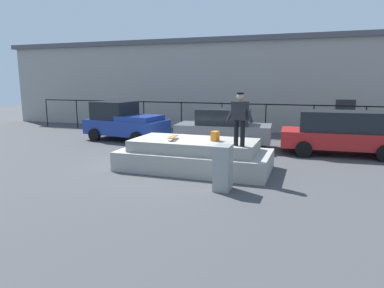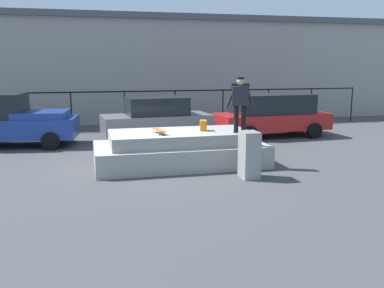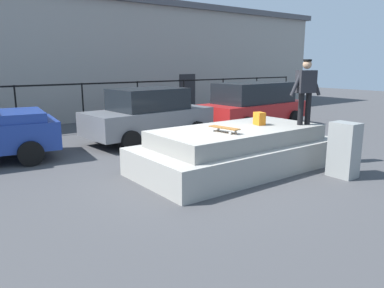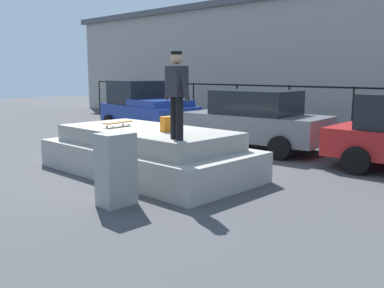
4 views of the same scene
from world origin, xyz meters
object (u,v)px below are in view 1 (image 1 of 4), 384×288
Objects in this scene: backpack at (215,136)px; car_blue_pickup_near at (124,121)px; utility_box at (223,168)px; car_red_hatchback_far at (341,132)px; skateboarder at (240,115)px; car_grey_sedan_mid at (224,128)px; skateboard at (173,137)px.

car_blue_pickup_near reaches higher than backpack.
backpack reaches higher than utility_box.
car_red_hatchback_far is 3.82× the size of utility_box.
car_red_hatchback_far is at bearing -1.49° from car_blue_pickup_near.
car_grey_sedan_mid is at bearing 109.05° from skateboarder.
skateboard is 0.64× the size of utility_box.
skateboard is 2.78m from utility_box.
skateboarder is 5.03× the size of backpack.
backpack is at bearing 111.60° from utility_box.
utility_box is at bearing -98.28° from skateboarder.
skateboarder reaches higher than backpack.
car_blue_pickup_near is (-4.62, 4.74, -0.17)m from skateboard.
utility_box is (-3.43, -6.15, -0.32)m from car_red_hatchback_far.
car_red_hatchback_far reaches higher than backpack.
car_blue_pickup_near is at bearing 178.51° from car_red_hatchback_far.
car_red_hatchback_far is at bearing 61.12° from utility_box.
backpack is 0.07× the size of car_red_hatchback_far.
skateboarder is 1.29× the size of utility_box.
car_grey_sedan_mid reaches higher than skateboard.
skateboard is at bearing 112.69° from backpack.
utility_box is at bearing -43.39° from car_blue_pickup_near.
skateboarder is 5.94m from car_red_hatchback_far.
car_red_hatchback_far is (4.94, -0.02, 0.06)m from car_grey_sedan_mid.
car_red_hatchback_far is at bearing 56.28° from skateboarder.
backpack is at bearing 10.29° from skateboard.
backpack is 0.07× the size of car_grey_sedan_mid.
backpack is (1.41, 0.26, 0.06)m from skateboard.
car_red_hatchback_far is at bearing -0.22° from car_grey_sedan_mid.
car_blue_pickup_near reaches higher than car_grey_sedan_mid.
skateboarder reaches higher than car_red_hatchback_far.
car_grey_sedan_mid is at bearing 22.44° from backpack.
car_red_hatchback_far is (5.60, 4.48, -0.18)m from skateboard.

